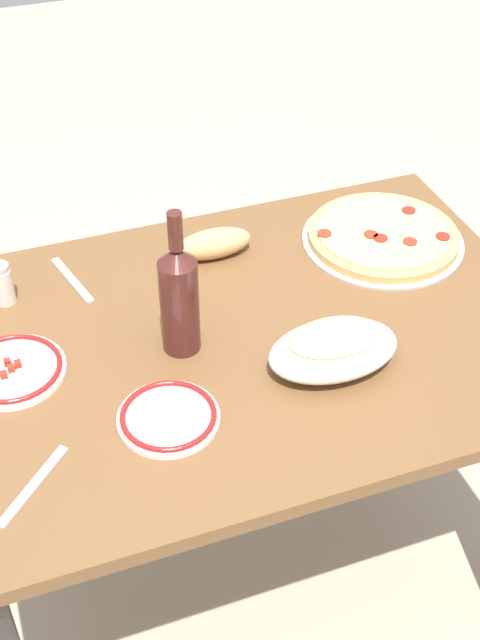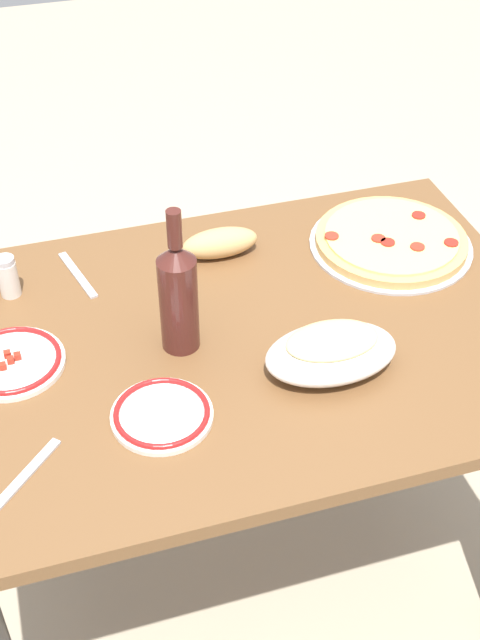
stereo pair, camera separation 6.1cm
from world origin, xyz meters
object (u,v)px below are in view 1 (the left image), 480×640
(side_plate_near, at_px, (168,417))
(pepperoni_pizza, at_px, (383,236))
(bread_loaf, at_px, (214,244))
(baked_pasta_dish, at_px, (334,347))
(spice_shaker, at_px, (3,284))
(wine_bottle, at_px, (179,297))
(side_plate_far, at_px, (12,370))
(dining_table, at_px, (240,385))

(side_plate_near, bearing_deg, pepperoni_pizza, -148.94)
(side_plate_near, xyz_separation_m, bread_loaf, (-0.22, -0.42, 0.02))
(baked_pasta_dish, xyz_separation_m, spice_shaker, (0.52, -0.38, 0.00))
(wine_bottle, relative_size, bread_loaf, 1.80)
(side_plate_far, relative_size, bread_loaf, 1.18)
(side_plate_far, distance_m, spice_shaker, 0.21)
(pepperoni_pizza, xyz_separation_m, side_plate_near, (0.57, 0.35, -0.01))
(pepperoni_pizza, relative_size, baked_pasta_dish, 1.44)
(dining_table, bearing_deg, bread_loaf, -97.24)
(pepperoni_pizza, distance_m, bread_loaf, 0.36)
(wine_bottle, bearing_deg, pepperoni_pizza, -160.58)
(spice_shaker, bearing_deg, bread_loaf, -179.02)
(side_plate_far, distance_m, bread_loaf, 0.50)
(baked_pasta_dish, distance_m, side_plate_far, 0.57)
(wine_bottle, relative_size, side_plate_far, 1.52)
(baked_pasta_dish, xyz_separation_m, side_plate_far, (0.54, -0.17, -0.03))
(pepperoni_pizza, relative_size, bread_loaf, 2.14)
(spice_shaker, bearing_deg, pepperoni_pizza, 175.20)
(side_plate_near, bearing_deg, side_plate_far, -41.51)
(baked_pasta_dish, bearing_deg, side_plate_far, -17.39)
(side_plate_near, height_order, spice_shaker, spice_shaker)
(pepperoni_pizza, xyz_separation_m, baked_pasta_dish, (0.26, 0.31, 0.03))
(pepperoni_pizza, relative_size, side_plate_near, 1.99)
(dining_table, relative_size, spice_shaker, 13.60)
(pepperoni_pizza, height_order, bread_loaf, bread_loaf)
(pepperoni_pizza, distance_m, side_plate_near, 0.67)
(dining_table, distance_m, pepperoni_pizza, 0.45)
(side_plate_far, bearing_deg, baked_pasta_dish, 162.61)
(bread_loaf, distance_m, spice_shaker, 0.43)
(baked_pasta_dish, relative_size, wine_bottle, 0.83)
(side_plate_near, bearing_deg, bread_loaf, -117.61)
(dining_table, height_order, wine_bottle, wine_bottle)
(baked_pasta_dish, xyz_separation_m, bread_loaf, (0.09, -0.39, -0.01))
(side_plate_near, distance_m, bread_loaf, 0.47)
(wine_bottle, xyz_separation_m, side_plate_far, (0.30, -0.03, -0.11))
(dining_table, bearing_deg, side_plate_far, -4.29)
(wine_bottle, distance_m, side_plate_far, 0.32)
(pepperoni_pizza, bearing_deg, side_plate_far, 10.15)
(baked_pasta_dish, bearing_deg, pepperoni_pizza, -129.83)
(bread_loaf, bearing_deg, dining_table, 82.76)
(side_plate_near, height_order, bread_loaf, bread_loaf)
(wine_bottle, relative_size, spice_shaker, 3.33)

